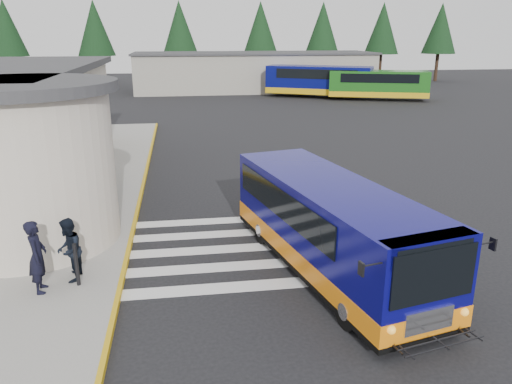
{
  "coord_description": "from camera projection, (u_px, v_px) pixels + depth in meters",
  "views": [
    {
      "loc": [
        -2.33,
        -14.61,
        6.24
      ],
      "look_at": [
        -0.2,
        -0.5,
        1.67
      ],
      "focal_mm": 35.0,
      "sensor_mm": 36.0,
      "label": 1
    }
  ],
  "objects": [
    {
      "name": "transit_bus",
      "position": [
        330.0,
        230.0,
        13.4
      ],
      "size": [
        4.42,
        9.02,
        2.47
      ],
      "rotation": [
        0.0,
        0.0,
        0.22
      ],
      "color": "#09085E",
      "rests_on": "ground"
    },
    {
      "name": "curb_strip",
      "position": [
        140.0,
        201.0,
        19.16
      ],
      "size": [
        0.12,
        34.0,
        0.16
      ],
      "primitive_type": "cube",
      "color": "gold",
      "rests_on": "ground"
    },
    {
      "name": "crosswalk",
      "position": [
        248.0,
        248.0,
        15.16
      ],
      "size": [
        8.0,
        5.35,
        0.01
      ],
      "color": "silver",
      "rests_on": "ground"
    },
    {
      "name": "bollard",
      "position": [
        76.0,
        264.0,
        12.45
      ],
      "size": [
        0.09,
        0.09,
        1.14
      ],
      "primitive_type": "cylinder",
      "color": "black",
      "rests_on": "sidewalk"
    },
    {
      "name": "far_bus_a",
      "position": [
        319.0,
        80.0,
        49.85
      ],
      "size": [
        10.5,
        7.42,
        2.67
      ],
      "rotation": [
        0.0,
        0.0,
        1.08
      ],
      "color": "#070B54",
      "rests_on": "ground"
    },
    {
      "name": "pedestrian_a",
      "position": [
        37.0,
        257.0,
        12.07
      ],
      "size": [
        0.51,
        0.72,
        1.84
      ],
      "primitive_type": "imported",
      "rotation": [
        0.0,
        0.0,
        1.68
      ],
      "color": "black",
      "rests_on": "sidewalk"
    },
    {
      "name": "sidewalk",
      "position": [
        3.0,
        207.0,
        18.45
      ],
      "size": [
        10.0,
        34.0,
        0.15
      ],
      "primitive_type": "cube",
      "color": "gray",
      "rests_on": "ground"
    },
    {
      "name": "ground",
      "position": [
        260.0,
        237.0,
        15.99
      ],
      "size": [
        140.0,
        140.0,
        0.0
      ],
      "primitive_type": "plane",
      "color": "black",
      "rests_on": "ground"
    },
    {
      "name": "depot_building",
      "position": [
        254.0,
        72.0,
        55.76
      ],
      "size": [
        26.4,
        8.4,
        4.2
      ],
      "color": "gray",
      "rests_on": "ground"
    },
    {
      "name": "tree_line",
      "position": [
        247.0,
        28.0,
        61.91
      ],
      "size": [
        58.4,
        4.4,
        10.0
      ],
      "color": "black",
      "rests_on": "ground"
    },
    {
      "name": "far_bus_b",
      "position": [
        378.0,
        84.0,
        48.03
      ],
      "size": [
        9.66,
        5.34,
        2.4
      ],
      "rotation": [
        0.0,
        0.0,
        1.26
      ],
      "color": "#1A5616",
      "rests_on": "ground"
    },
    {
      "name": "pedestrian_b",
      "position": [
        69.0,
        250.0,
        12.64
      ],
      "size": [
        0.64,
        0.81,
        1.66
      ],
      "primitive_type": "imported",
      "rotation": [
        0.0,
        0.0,
        -1.56
      ],
      "color": "black",
      "rests_on": "sidewalk"
    }
  ]
}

